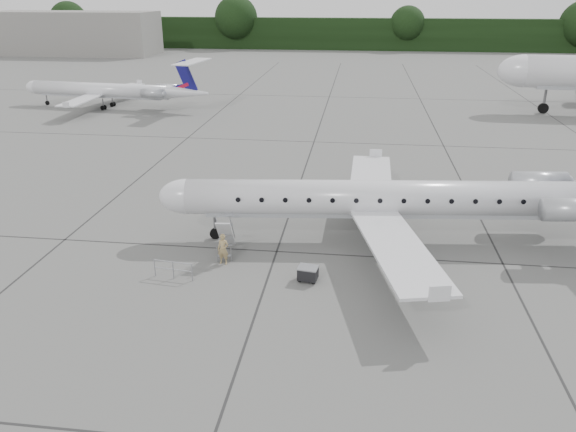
# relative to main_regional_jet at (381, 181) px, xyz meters

# --- Properties ---
(ground) EXTENTS (320.00, 320.00, 0.00)m
(ground) POSITION_rel_main_regional_jet_xyz_m (-1.57, -7.24, -3.91)
(ground) COLOR slate
(ground) RESTS_ON ground
(treeline) EXTENTS (260.00, 4.00, 8.00)m
(treeline) POSITION_rel_main_regional_jet_xyz_m (-1.57, 122.76, 0.09)
(treeline) COLOR black
(treeline) RESTS_ON ground
(terminal_building) EXTENTS (40.00, 14.00, 10.00)m
(terminal_building) POSITION_rel_main_regional_jet_xyz_m (-71.57, 102.76, 1.09)
(terminal_building) COLOR slate
(terminal_building) RESTS_ON ground
(main_regional_jet) EXTENTS (32.62, 25.04, 7.81)m
(main_regional_jet) POSITION_rel_main_regional_jet_xyz_m (0.00, 0.00, 0.00)
(main_regional_jet) COLOR silver
(main_regional_jet) RESTS_ON ground
(airstair) EXTENTS (1.08, 2.29, 2.45)m
(airstair) POSITION_rel_main_regional_jet_xyz_m (-8.99, -3.22, -2.68)
(airstair) COLOR silver
(airstair) RESTS_ON ground
(passenger) EXTENTS (0.72, 0.52, 1.83)m
(passenger) POSITION_rel_main_regional_jet_xyz_m (-8.86, -4.47, -2.99)
(passenger) COLOR #9C8555
(passenger) RESTS_ON ground
(safety_railing) EXTENTS (2.19, 0.35, 1.00)m
(safety_railing) POSITION_rel_main_regional_jet_xyz_m (-11.15, -6.57, -3.41)
(safety_railing) COLOR gray
(safety_railing) RESTS_ON ground
(baggage_cart) EXTENTS (1.13, 0.97, 0.88)m
(baggage_cart) POSITION_rel_main_regional_jet_xyz_m (-3.86, -5.90, -3.46)
(baggage_cart) COLOR black
(baggage_cart) RESTS_ON ground
(bg_regional_left) EXTENTS (26.82, 20.65, 6.55)m
(bg_regional_left) POSITION_rel_main_regional_jet_xyz_m (-35.81, 38.76, -0.63)
(bg_regional_left) COLOR silver
(bg_regional_left) RESTS_ON ground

